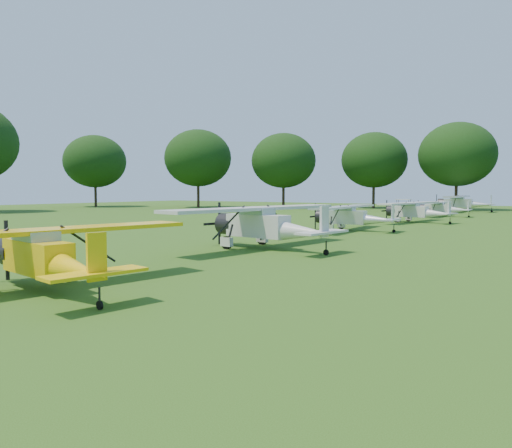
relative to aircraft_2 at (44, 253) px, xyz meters
The scene contains 9 objects.
ground 12.41m from the aircraft_2, 96.44° to the left, with size 160.00×160.00×0.00m, color #2B4912.
tree_belt 14.37m from the aircraft_2, 80.03° to the left, with size 137.36×130.27×14.52m.
aircraft_2 is the anchor object (origin of this frame).
aircraft_3 12.64m from the aircraft_2, 91.86° to the left, with size 7.46×11.85×2.33m.
aircraft_4 25.55m from the aircraft_2, 92.88° to the left, with size 6.31×10.06×1.98m.
aircraft_5 37.33m from the aircraft_2, 90.12° to the left, with size 6.42×10.18×2.00m.
aircraft_6 49.00m from the aircraft_2, 90.72° to the left, with size 5.72×9.10×1.80m.
aircraft_7 63.08m from the aircraft_2, 91.24° to the left, with size 7.41×11.79×2.32m.
golf_cart 58.23m from the aircraft_2, 97.64° to the left, with size 2.09×1.39×1.71m.
Camera 1 is at (14.75, -20.85, 3.05)m, focal length 35.00 mm.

